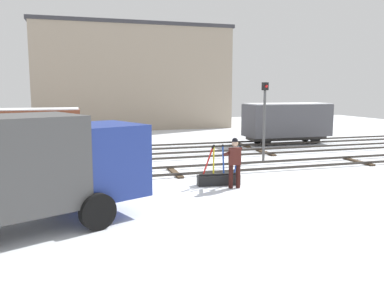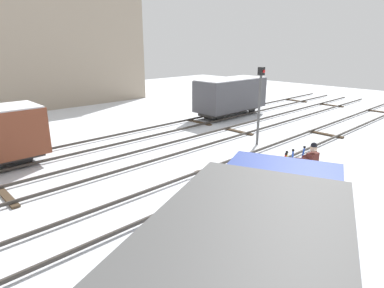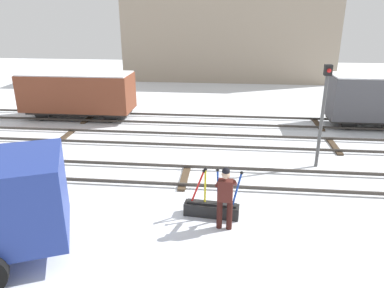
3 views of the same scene
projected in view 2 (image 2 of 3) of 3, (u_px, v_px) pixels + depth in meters
name	position (u px, v px, depth m)	size (l,w,h in m)	color
ground_plane	(215.00, 180.00, 11.77)	(60.00, 60.00, 0.00)	silver
track_main_line	(215.00, 177.00, 11.74)	(44.00, 1.94, 0.18)	#38332D
track_siding_near	(154.00, 154.00, 14.23)	(44.00, 1.94, 0.18)	#38332D
track_siding_far	(117.00, 139.00, 16.34)	(44.00, 1.94, 0.18)	#38332D
switch_lever_frame	(287.00, 184.00, 10.79)	(1.60, 0.51, 1.45)	black
rail_worker	(311.00, 165.00, 10.43)	(0.58, 0.71, 1.74)	#351511
signal_post	(260.00, 98.00, 15.23)	(0.24, 0.32, 3.69)	#4C4C4C
apartment_building	(34.00, 48.00, 25.11)	(16.70, 5.96, 8.86)	gray
freight_car_near_switch	(231.00, 95.00, 21.79)	(5.28, 2.07, 2.53)	#2D2B28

